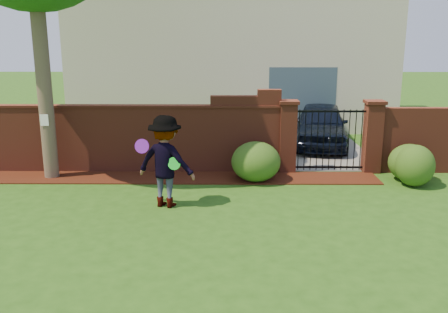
{
  "coord_description": "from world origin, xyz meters",
  "views": [
    {
      "loc": [
        0.85,
        -8.45,
        3.5
      ],
      "look_at": [
        0.77,
        1.4,
        1.05
      ],
      "focal_mm": 39.26,
      "sensor_mm": 36.0,
      "label": 1
    }
  ],
  "objects_px": {
    "car": "(321,126)",
    "frisbee_green": "(174,163)",
    "frisbee_purple": "(142,146)",
    "man": "(165,162)"
  },
  "relations": [
    {
      "from": "frisbee_green",
      "to": "man",
      "type": "bearing_deg",
      "value": 138.07
    },
    {
      "from": "car",
      "to": "frisbee_green",
      "type": "bearing_deg",
      "value": -115.25
    },
    {
      "from": "man",
      "to": "frisbee_purple",
      "type": "bearing_deg",
      "value": 33.46
    },
    {
      "from": "frisbee_green",
      "to": "frisbee_purple",
      "type": "bearing_deg",
      "value": 173.16
    },
    {
      "from": "frisbee_purple",
      "to": "frisbee_green",
      "type": "distance_m",
      "value": 0.74
    },
    {
      "from": "car",
      "to": "man",
      "type": "xyz_separation_m",
      "value": [
        -4.27,
        -5.62,
        0.28
      ]
    },
    {
      "from": "frisbee_green",
      "to": "car",
      "type": "bearing_deg",
      "value": 55.1
    },
    {
      "from": "car",
      "to": "frisbee_purple",
      "type": "relative_size",
      "value": 13.65
    },
    {
      "from": "car",
      "to": "frisbee_purple",
      "type": "bearing_deg",
      "value": -119.71
    },
    {
      "from": "car",
      "to": "man",
      "type": "relative_size",
      "value": 2.09
    }
  ]
}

